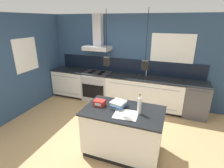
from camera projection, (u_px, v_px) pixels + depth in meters
The scene contains 12 objects.
ground_plane at pixel (100, 135), 3.92m from camera, with size 16.00×16.00×0.00m, color tan.
wall_back at pixel (125, 58), 5.22m from camera, with size 5.60×2.45×2.60m.
wall_left at pixel (30, 63), 4.88m from camera, with size 0.08×3.80×2.60m.
counter_run_left at pixel (71, 82), 5.85m from camera, with size 1.11×0.64×0.91m.
counter_run_sink at pixel (144, 92), 5.04m from camera, with size 2.17×0.64×1.23m.
oven_range at pixel (97, 86), 5.53m from camera, with size 0.82×0.66×0.91m.
dishwasher at pixel (196, 100), 4.58m from camera, with size 0.60×0.65×0.91m.
kitchen_island at pixel (123, 131), 3.30m from camera, with size 1.44×0.87×0.91m.
bottle_on_island at pixel (139, 105), 2.98m from camera, with size 0.07×0.07×0.36m.
book_stack at pixel (119, 104), 3.24m from camera, with size 0.30×0.33×0.11m.
red_supply_box at pixel (99, 103), 3.29m from camera, with size 0.21×0.16×0.11m.
paper_pile at pixel (126, 115), 2.99m from camera, with size 0.42×0.37×0.01m.
Camera 1 is at (1.40, -2.97, 2.45)m, focal length 28.00 mm.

